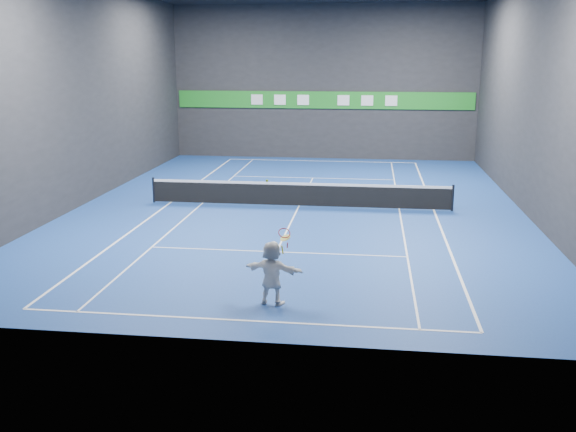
# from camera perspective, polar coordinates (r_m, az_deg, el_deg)

# --- Properties ---
(ground) EXTENTS (26.00, 26.00, 0.00)m
(ground) POSITION_cam_1_polar(r_m,az_deg,el_deg) (26.55, 0.97, 0.86)
(ground) COLOR navy
(ground) RESTS_ON ground
(wall_back) EXTENTS (18.00, 0.10, 9.00)m
(wall_back) POSITION_cam_1_polar(r_m,az_deg,el_deg) (38.82, 3.18, 11.73)
(wall_back) COLOR #242427
(wall_back) RESTS_ON ground
(wall_front) EXTENTS (18.00, 0.10, 9.00)m
(wall_front) POSITION_cam_1_polar(r_m,az_deg,el_deg) (13.10, -5.36, 7.15)
(wall_front) COLOR #242427
(wall_front) RESTS_ON ground
(wall_left) EXTENTS (0.10, 26.00, 9.00)m
(wall_left) POSITION_cam_1_polar(r_m,az_deg,el_deg) (28.34, -17.70, 10.25)
(wall_left) COLOR #242427
(wall_left) RESTS_ON ground
(wall_right) EXTENTS (0.10, 26.00, 9.00)m
(wall_right) POSITION_cam_1_polar(r_m,az_deg,el_deg) (26.46, 21.07, 9.76)
(wall_right) COLOR #242427
(wall_right) RESTS_ON ground
(baseline_near) EXTENTS (10.98, 0.08, 0.01)m
(baseline_near) POSITION_cam_1_polar(r_m,az_deg,el_deg) (15.34, -4.06, -9.24)
(baseline_near) COLOR white
(baseline_near) RESTS_ON ground
(baseline_far) EXTENTS (10.98, 0.08, 0.01)m
(baseline_far) POSITION_cam_1_polar(r_m,az_deg,el_deg) (38.17, 2.97, 4.91)
(baseline_far) COLOR white
(baseline_far) RESTS_ON ground
(sideline_doubles_left) EXTENTS (0.08, 23.78, 0.01)m
(sideline_doubles_left) POSITION_cam_1_polar(r_m,az_deg,el_deg) (27.68, -10.40, 1.18)
(sideline_doubles_left) COLOR white
(sideline_doubles_left) RESTS_ON ground
(sideline_doubles_right) EXTENTS (0.08, 23.78, 0.01)m
(sideline_doubles_right) POSITION_cam_1_polar(r_m,az_deg,el_deg) (26.52, 12.84, 0.50)
(sideline_doubles_right) COLOR white
(sideline_doubles_right) RESTS_ON ground
(sideline_singles_left) EXTENTS (0.06, 23.78, 0.01)m
(sideline_singles_left) POSITION_cam_1_polar(r_m,az_deg,el_deg) (27.30, -7.64, 1.11)
(sideline_singles_left) COLOR white
(sideline_singles_left) RESTS_ON ground
(sideline_singles_right) EXTENTS (0.06, 23.78, 0.01)m
(sideline_singles_right) POSITION_cam_1_polar(r_m,az_deg,el_deg) (26.42, 9.86, 0.59)
(sideline_singles_right) COLOR white
(sideline_singles_right) RESTS_ON ground
(service_line_near) EXTENTS (8.23, 0.06, 0.01)m
(service_line_near) POSITION_cam_1_polar(r_m,az_deg,el_deg) (20.42, -1.04, -3.20)
(service_line_near) COLOR white
(service_line_near) RESTS_ON ground
(service_line_far) EXTENTS (8.23, 0.06, 0.01)m
(service_line_far) POSITION_cam_1_polar(r_m,az_deg,el_deg) (32.78, 2.22, 3.40)
(service_line_far) COLOR white
(service_line_far) RESTS_ON ground
(center_service_line) EXTENTS (0.06, 12.80, 0.01)m
(center_service_line) POSITION_cam_1_polar(r_m,az_deg,el_deg) (26.55, 0.97, 0.87)
(center_service_line) COLOR white
(center_service_line) RESTS_ON ground
(player) EXTENTS (1.59, 0.80, 1.64)m
(player) POSITION_cam_1_polar(r_m,az_deg,el_deg) (16.00, -1.43, -5.07)
(player) COLOR white
(player) RESTS_ON ground
(tennis_ball) EXTENTS (0.07, 0.07, 0.07)m
(tennis_ball) POSITION_cam_1_polar(r_m,az_deg,el_deg) (15.37, -1.88, 3.15)
(tennis_ball) COLOR #C5F228
(tennis_ball) RESTS_ON player
(tennis_net) EXTENTS (12.50, 0.10, 1.07)m
(tennis_net) POSITION_cam_1_polar(r_m,az_deg,el_deg) (26.43, 0.97, 2.00)
(tennis_net) COLOR black
(tennis_net) RESTS_ON ground
(sponsor_banner) EXTENTS (17.64, 0.11, 1.00)m
(sponsor_banner) POSITION_cam_1_polar(r_m,az_deg,el_deg) (38.81, 3.15, 10.25)
(sponsor_banner) COLOR #1C8423
(sponsor_banner) RESTS_ON wall_back
(tennis_racket) EXTENTS (0.42, 0.36, 0.68)m
(tennis_racket) POSITION_cam_1_polar(r_m,az_deg,el_deg) (15.72, -0.32, -1.79)
(tennis_racket) COLOR red
(tennis_racket) RESTS_ON player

